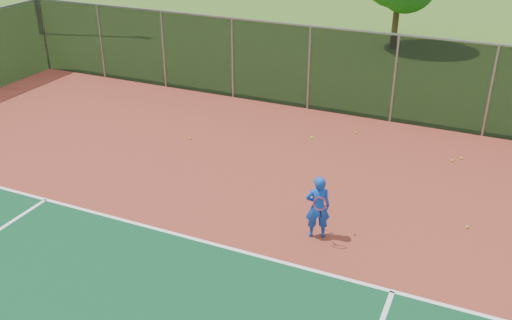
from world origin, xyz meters
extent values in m
cube|color=maroon|center=(0.00, 2.00, 0.01)|extent=(30.00, 20.00, 0.02)
cube|color=white|center=(2.00, 3.00, 0.03)|extent=(22.00, 0.10, 0.00)
cube|color=black|center=(0.00, 12.00, 1.52)|extent=(30.00, 0.04, 3.00)
cube|color=gray|center=(0.00, 12.00, 3.02)|extent=(30.00, 0.06, 0.06)
imported|color=#133FB3|center=(-0.05, 4.29, 0.80)|extent=(0.67, 0.57, 1.56)
cylinder|color=black|center=(0.10, 4.04, 0.81)|extent=(0.03, 0.15, 0.27)
torus|color=#A51414|center=(0.10, 3.94, 1.11)|extent=(0.30, 0.13, 0.29)
sphere|color=#A4C516|center=(-0.30, 4.39, 2.44)|extent=(0.07, 0.07, 0.07)
sphere|color=#A4C516|center=(3.12, 6.07, 0.06)|extent=(0.07, 0.07, 0.07)
sphere|color=#A4C516|center=(-5.51, 7.87, 0.06)|extent=(0.07, 0.07, 0.07)
sphere|color=#A4C516|center=(2.36, 9.63, 0.06)|extent=(0.07, 0.07, 0.07)
sphere|color=#A4C516|center=(-0.77, 10.49, 0.06)|extent=(0.07, 0.07, 0.07)
sphere|color=#A4C516|center=(2.58, 9.92, 0.06)|extent=(0.07, 0.07, 0.07)
cylinder|color=#362613|center=(-1.92, 21.54, 1.17)|extent=(0.30, 0.30, 2.33)
camera|label=1|loc=(3.21, -6.46, 7.49)|focal=40.00mm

